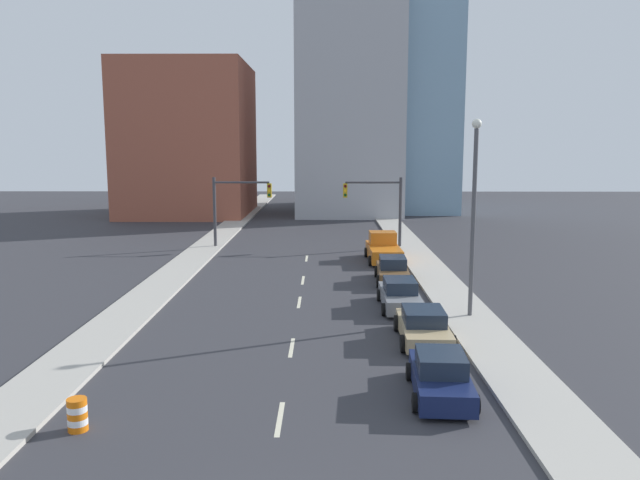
{
  "coord_description": "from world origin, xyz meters",
  "views": [
    {
      "loc": [
        1.35,
        -10.31,
        8.03
      ],
      "look_at": [
        1.01,
        28.1,
        2.2
      ],
      "focal_mm": 35.0,
      "sensor_mm": 36.0,
      "label": 1
    }
  ],
  "objects": [
    {
      "name": "traffic_barrel",
      "position": [
        -5.69,
        6.35,
        0.47
      ],
      "size": [
        0.56,
        0.56,
        0.95
      ],
      "color": "orange",
      "rests_on": "ground"
    },
    {
      "name": "sedan_tan",
      "position": [
        5.4,
        14.6,
        0.65
      ],
      "size": [
        2.23,
        4.65,
        1.39
      ],
      "rotation": [
        0.0,
        0.0,
        -0.02
      ],
      "color": "tan",
      "rests_on": "ground"
    },
    {
      "name": "traffic_signal_left",
      "position": [
        -5.97,
        38.44,
        3.66
      ],
      "size": [
        4.63,
        0.35,
        5.58
      ],
      "color": "#38383D",
      "rests_on": "ground"
    },
    {
      "name": "lane_stripe_at_14m",
      "position": [
        0.0,
        13.76,
        0.0
      ],
      "size": [
        0.16,
        2.4,
        0.01
      ],
      "primitive_type": "cube",
      "color": "beige",
      "rests_on": "ground"
    },
    {
      "name": "building_brick_left",
      "position": [
        -14.61,
        63.19,
        8.66
      ],
      "size": [
        14.0,
        16.0,
        17.31
      ],
      "color": "#9E513D",
      "rests_on": "ground"
    },
    {
      "name": "sedan_brown",
      "position": [
        5.33,
        25.91,
        0.7
      ],
      "size": [
        2.15,
        4.66,
        1.54
      ],
      "rotation": [
        0.0,
        0.0,
        -0.04
      ],
      "color": "brown",
      "rests_on": "ground"
    },
    {
      "name": "lane_stripe_at_21m",
      "position": [
        0.0,
        21.09,
        0.0
      ],
      "size": [
        0.16,
        2.4,
        0.01
      ],
      "primitive_type": "cube",
      "color": "beige",
      "rests_on": "ground"
    },
    {
      "name": "sedan_navy",
      "position": [
        5.07,
        8.94,
        0.65
      ],
      "size": [
        2.19,
        4.36,
        1.45
      ],
      "rotation": [
        0.0,
        0.0,
        -0.06
      ],
      "color": "#141E47",
      "rests_on": "ground"
    },
    {
      "name": "sedan_gray",
      "position": [
        5.06,
        19.97,
        0.67
      ],
      "size": [
        2.04,
        4.65,
        1.47
      ],
      "rotation": [
        0.0,
        0.0,
        -0.0
      ],
      "color": "slate",
      "rests_on": "ground"
    },
    {
      "name": "building_glass_right",
      "position": [
        10.52,
        71.19,
        14.1
      ],
      "size": [
        13.0,
        20.0,
        28.19
      ],
      "color": "#7A9EB7",
      "rests_on": "ground"
    },
    {
      "name": "sidewalk_left",
      "position": [
        -8.08,
        45.64,
        0.08
      ],
      "size": [
        2.55,
        91.29,
        0.15
      ],
      "color": "#ADA89E",
      "rests_on": "ground"
    },
    {
      "name": "building_office_center",
      "position": [
        4.01,
        67.19,
        14.66
      ],
      "size": [
        12.0,
        20.0,
        29.32
      ],
      "color": "#A8A8AD",
      "rests_on": "ground"
    },
    {
      "name": "sidewalk_right",
      "position": [
        8.08,
        45.64,
        0.08
      ],
      "size": [
        2.55,
        91.29,
        0.15
      ],
      "color": "#ADA89E",
      "rests_on": "ground"
    },
    {
      "name": "pickup_truck_orange",
      "position": [
        5.43,
        32.84,
        0.82
      ],
      "size": [
        2.46,
        5.41,
        1.99
      ],
      "rotation": [
        0.0,
        0.0,
        0.02
      ],
      "color": "orange",
      "rests_on": "ground"
    },
    {
      "name": "lane_stripe_at_7m",
      "position": [
        0.0,
        7.16,
        0.0
      ],
      "size": [
        0.16,
        2.4,
        0.01
      ],
      "primitive_type": "cube",
      "color": "beige",
      "rests_on": "ground"
    },
    {
      "name": "street_lamp",
      "position": [
        8.14,
        18.15,
        5.29
      ],
      "size": [
        0.44,
        0.44,
        9.22
      ],
      "color": "#4C4C51",
      "rests_on": "ground"
    },
    {
      "name": "traffic_signal_right",
      "position": [
        5.83,
        38.44,
        3.66
      ],
      "size": [
        4.63,
        0.35,
        5.58
      ],
      "color": "#38383D",
      "rests_on": "ground"
    },
    {
      "name": "lane_stripe_at_26m",
      "position": [
        0.0,
        26.41,
        0.0
      ],
      "size": [
        0.16,
        2.4,
        0.01
      ],
      "primitive_type": "cube",
      "color": "beige",
      "rests_on": "ground"
    },
    {
      "name": "lane_stripe_at_34m",
      "position": [
        0.0,
        33.73,
        0.0
      ],
      "size": [
        0.16,
        2.4,
        0.01
      ],
      "primitive_type": "cube",
      "color": "beige",
      "rests_on": "ground"
    }
  ]
}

